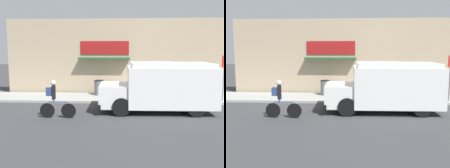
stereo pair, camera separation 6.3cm
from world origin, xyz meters
TOP-DOWN VIEW (x-y plane):
  - ground_plane at (0.00, 0.00)m, footprint 70.00×70.00m
  - sidewalk at (0.00, 1.37)m, footprint 28.00×2.75m
  - storefront at (-0.05, 2.97)m, footprint 17.28×0.79m
  - school_bus at (0.76, -1.54)m, footprint 5.33×2.78m
  - cyclist at (-3.96, -3.02)m, footprint 1.56×0.21m
  - stop_sign_post at (4.32, 0.57)m, footprint 0.45×0.45m
  - trash_bin at (-2.59, 1.93)m, footprint 0.58×0.58m

SIDE VIEW (x-z plane):
  - ground_plane at x=0.00m, z-range 0.00..0.00m
  - sidewalk at x=0.00m, z-range 0.00..0.13m
  - trash_bin at x=-2.59m, z-range 0.13..1.04m
  - cyclist at x=-3.96m, z-range -0.01..1.61m
  - school_bus at x=0.76m, z-range 0.04..2.33m
  - stop_sign_post at x=4.32m, z-range 0.55..3.05m
  - storefront at x=-0.05m, z-range 0.00..4.82m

